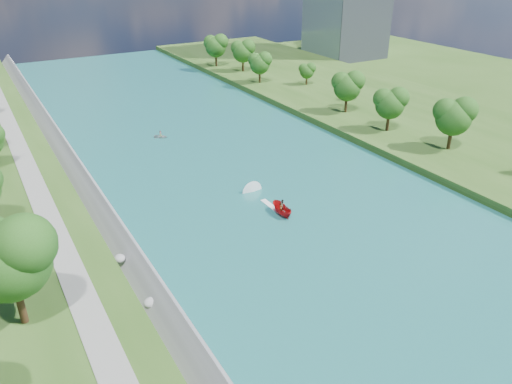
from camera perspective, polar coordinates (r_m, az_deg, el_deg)
ground at (r=71.72m, az=6.47°, el=-4.34°), size 260.00×260.00×0.00m
river_water at (r=86.57m, az=-1.32°, el=1.54°), size 55.00×240.00×0.10m
berm_east at (r=116.73m, az=20.63°, el=6.90°), size 44.00×240.00×1.50m
riprap_bank at (r=77.03m, az=-17.98°, el=-1.74°), size 4.34×236.00×4.05m
riverside_path at (r=76.54m, az=-23.16°, el=-1.36°), size 3.00×200.00×0.10m
trees_east at (r=119.28m, az=9.85°, el=11.64°), size 17.80×145.53×11.79m
motorboat at (r=75.78m, az=2.44°, el=-1.63°), size 3.60×19.05×2.14m
raft at (r=107.19m, az=-10.85°, el=6.31°), size 3.55×3.52×1.47m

